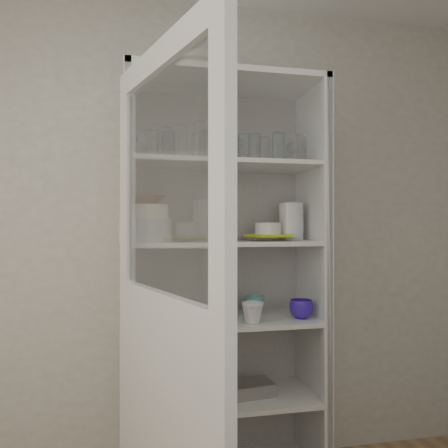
{
  "coord_description": "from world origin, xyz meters",
  "views": [
    {
      "loc": [
        -0.27,
        -0.93,
        1.34
      ],
      "look_at": [
        0.2,
        1.27,
        1.35
      ],
      "focal_mm": 35.0,
      "sensor_mm": 36.0,
      "label": 1
    }
  ],
  "objects_px": {
    "plate_stack_front": "(146,230)",
    "glass_platter": "(268,239)",
    "plate_stack_back": "(147,233)",
    "terracotta_bowl": "(146,200)",
    "goblet_2": "(237,150)",
    "cream_dish": "(172,391)",
    "goblet_0": "(143,145)",
    "mug_white": "(253,313)",
    "yellow_trivet": "(268,236)",
    "teal_jar": "(229,306)",
    "cupboard_door": "(164,357)",
    "cream_bowl": "(146,212)",
    "measuring_cups": "(213,316)",
    "goblet_3": "(292,153)",
    "mug_teal": "(255,305)",
    "grey_bowl_stack": "(291,222)",
    "pantry_cabinet": "(222,301)",
    "mug_blue": "(301,309)",
    "tin_box": "(251,388)",
    "white_canister": "(143,307)",
    "white_ramekin": "(268,229)",
    "goblet_1": "(221,149)"
  },
  "relations": [
    {
      "from": "cupboard_door",
      "to": "glass_platter",
      "type": "bearing_deg",
      "value": 118.83
    },
    {
      "from": "goblet_2",
      "to": "terracotta_bowl",
      "type": "bearing_deg",
      "value": -162.77
    },
    {
      "from": "goblet_2",
      "to": "goblet_0",
      "type": "bearing_deg",
      "value": -178.89
    },
    {
      "from": "mug_white",
      "to": "goblet_2",
      "type": "bearing_deg",
      "value": 95.09
    },
    {
      "from": "goblet_2",
      "to": "plate_stack_back",
      "type": "xyz_separation_m",
      "value": [
        -0.48,
        0.01,
        -0.44
      ]
    },
    {
      "from": "mug_white",
      "to": "teal_jar",
      "type": "xyz_separation_m",
      "value": [
        -0.08,
        0.2,
        -0.0
      ]
    },
    {
      "from": "cream_bowl",
      "to": "cream_dish",
      "type": "distance_m",
      "value": 0.92
    },
    {
      "from": "goblet_0",
      "to": "mug_white",
      "type": "relative_size",
      "value": 1.66
    },
    {
      "from": "cupboard_door",
      "to": "mug_white",
      "type": "xyz_separation_m",
      "value": [
        0.47,
        0.51,
        0.04
      ]
    },
    {
      "from": "glass_platter",
      "to": "mug_teal",
      "type": "distance_m",
      "value": 0.37
    },
    {
      "from": "plate_stack_front",
      "to": "mug_teal",
      "type": "relative_size",
      "value": 2.37
    },
    {
      "from": "cream_bowl",
      "to": "measuring_cups",
      "type": "xyz_separation_m",
      "value": [
        0.33,
        0.02,
        -0.52
      ]
    },
    {
      "from": "terracotta_bowl",
      "to": "teal_jar",
      "type": "xyz_separation_m",
      "value": [
        0.44,
        0.13,
        -0.55
      ]
    },
    {
      "from": "cupboard_door",
      "to": "pantry_cabinet",
      "type": "bearing_deg",
      "value": 134.66
    },
    {
      "from": "teal_jar",
      "to": "pantry_cabinet",
      "type": "bearing_deg",
      "value": 169.95
    },
    {
      "from": "grey_bowl_stack",
      "to": "measuring_cups",
      "type": "bearing_deg",
      "value": -171.13
    },
    {
      "from": "pantry_cabinet",
      "to": "tin_box",
      "type": "height_order",
      "value": "pantry_cabinet"
    },
    {
      "from": "pantry_cabinet",
      "to": "mug_teal",
      "type": "xyz_separation_m",
      "value": [
        0.18,
        -0.0,
        -0.03
      ]
    },
    {
      "from": "white_canister",
      "to": "measuring_cups",
      "type": "bearing_deg",
      "value": -11.13
    },
    {
      "from": "pantry_cabinet",
      "to": "mug_blue",
      "type": "distance_m",
      "value": 0.42
    },
    {
      "from": "measuring_cups",
      "to": "plate_stack_front",
      "type": "bearing_deg",
      "value": -176.56
    },
    {
      "from": "pantry_cabinet",
      "to": "white_ramekin",
      "type": "relative_size",
      "value": 14.94
    },
    {
      "from": "white_ramekin",
      "to": "white_canister",
      "type": "distance_m",
      "value": 0.76
    },
    {
      "from": "teal_jar",
      "to": "measuring_cups",
      "type": "relative_size",
      "value": 0.91
    },
    {
      "from": "goblet_1",
      "to": "goblet_3",
      "type": "relative_size",
      "value": 1.14
    },
    {
      "from": "tin_box",
      "to": "terracotta_bowl",
      "type": "bearing_deg",
      "value": -174.68
    },
    {
      "from": "plate_stack_front",
      "to": "white_canister",
      "type": "height_order",
      "value": "plate_stack_front"
    },
    {
      "from": "plate_stack_front",
      "to": "mug_white",
      "type": "relative_size",
      "value": 2.29
    },
    {
      "from": "mug_blue",
      "to": "cream_dish",
      "type": "relative_size",
      "value": 0.53
    },
    {
      "from": "cupboard_door",
      "to": "measuring_cups",
      "type": "distance_m",
      "value": 0.66
    },
    {
      "from": "goblet_2",
      "to": "cream_dish",
      "type": "bearing_deg",
      "value": -169.54
    },
    {
      "from": "terracotta_bowl",
      "to": "measuring_cups",
      "type": "xyz_separation_m",
      "value": [
        0.33,
        0.02,
        -0.58
      ]
    },
    {
      "from": "goblet_0",
      "to": "goblet_3",
      "type": "xyz_separation_m",
      "value": [
        0.82,
        0.01,
        -0.01
      ]
    },
    {
      "from": "mug_blue",
      "to": "tin_box",
      "type": "relative_size",
      "value": 0.56
    },
    {
      "from": "glass_platter",
      "to": "plate_stack_back",
      "type": "bearing_deg",
      "value": 171.93
    },
    {
      "from": "goblet_3",
      "to": "yellow_trivet",
      "type": "relative_size",
      "value": 0.84
    },
    {
      "from": "plate_stack_back",
      "to": "terracotta_bowl",
      "type": "height_order",
      "value": "terracotta_bowl"
    },
    {
      "from": "grey_bowl_stack",
      "to": "mug_blue",
      "type": "xyz_separation_m",
      "value": [
        0.01,
        -0.11,
        -0.45
      ]
    },
    {
      "from": "goblet_0",
      "to": "mug_teal",
      "type": "xyz_separation_m",
      "value": [
        0.59,
        -0.01,
        -0.84
      ]
    },
    {
      "from": "plate_stack_front",
      "to": "yellow_trivet",
      "type": "distance_m",
      "value": 0.65
    },
    {
      "from": "tin_box",
      "to": "goblet_0",
      "type": "bearing_deg",
      "value": 170.56
    },
    {
      "from": "goblet_2",
      "to": "cream_dish",
      "type": "relative_size",
      "value": 0.73
    },
    {
      "from": "pantry_cabinet",
      "to": "terracotta_bowl",
      "type": "height_order",
      "value": "pantry_cabinet"
    },
    {
      "from": "cream_bowl",
      "to": "grey_bowl_stack",
      "type": "distance_m",
      "value": 0.78
    },
    {
      "from": "mug_blue",
      "to": "measuring_cups",
      "type": "height_order",
      "value": "mug_blue"
    },
    {
      "from": "goblet_2",
      "to": "goblet_3",
      "type": "xyz_separation_m",
      "value": [
        0.32,
        0.0,
        -0.01
      ]
    },
    {
      "from": "measuring_cups",
      "to": "cream_dish",
      "type": "relative_size",
      "value": 0.48
    },
    {
      "from": "plate_stack_front",
      "to": "glass_platter",
      "type": "bearing_deg",
      "value": 6.65
    },
    {
      "from": "mug_teal",
      "to": "glass_platter",
      "type": "bearing_deg",
      "value": -39.08
    },
    {
      "from": "mug_teal",
      "to": "pantry_cabinet",
      "type": "bearing_deg",
      "value": -175.82
    }
  ]
}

